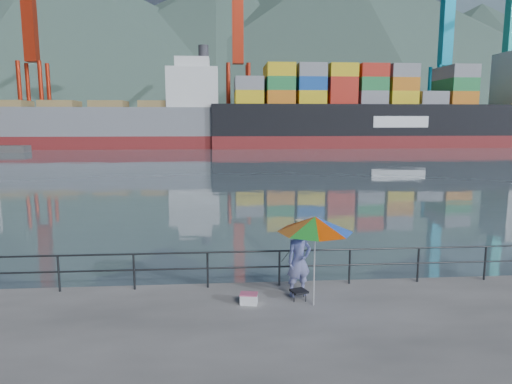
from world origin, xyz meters
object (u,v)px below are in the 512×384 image
fisherman (299,261)px  cooler_bag (249,299)px  beach_umbrella (315,224)px  container_ship (398,115)px  bulk_carrier (119,124)px

fisherman → cooler_bag: fisherman is taller
fisherman → cooler_bag: bearing=-179.4°
cooler_bag → beach_umbrella: bearing=2.3°
beach_umbrella → container_ship: container_ship is taller
cooler_bag → bulk_carrier: (-18.90, 73.77, 4.06)m
bulk_carrier → cooler_bag: bearing=-75.6°
fisherman → bulk_carrier: (-20.24, 73.30, 3.24)m
beach_umbrella → cooler_bag: bearing=172.8°
bulk_carrier → beach_umbrella: bearing=-74.5°
cooler_bag → container_ship: bearing=75.6°
beach_umbrella → cooler_bag: 2.55m
beach_umbrella → bulk_carrier: bulk_carrier is taller
fisherman → bulk_carrier: bearing=86.7°
fisherman → beach_umbrella: (0.27, -0.68, 1.13)m
beach_umbrella → bulk_carrier: bearing=105.5°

